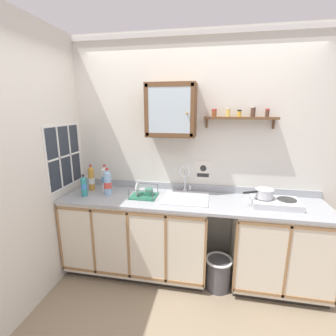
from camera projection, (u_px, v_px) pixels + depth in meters
name	position (u px, v px, depth m)	size (l,w,h in m)	color
floor	(185.00, 299.00, 2.44)	(5.83, 5.83, 0.00)	gray
back_wall	(194.00, 155.00, 2.81)	(3.43, 0.07, 2.69)	silver
side_wall_left	(22.00, 171.00, 2.14)	(0.05, 3.50, 2.69)	silver
lower_cabinet_run	(138.00, 234.00, 2.81)	(1.60, 0.63, 0.90)	black
lower_cabinet_run_right	(278.00, 248.00, 2.54)	(0.95, 0.63, 0.90)	black
countertop	(190.00, 201.00, 2.59)	(2.79, 0.65, 0.03)	#9EA3A8
backsplash	(193.00, 187.00, 2.86)	(2.79, 0.02, 0.08)	#9EA3A8
sink	(186.00, 200.00, 2.64)	(0.49, 0.48, 0.45)	silver
hot_plate_stove	(275.00, 203.00, 2.42)	(0.46, 0.30, 0.07)	silver
saucepan	(264.00, 193.00, 2.44)	(0.31, 0.21, 0.09)	silver
bottle_opaque_white_0	(105.00, 179.00, 2.80)	(0.07, 0.07, 0.32)	white
bottle_detergent_teal_1	(84.00, 186.00, 2.67)	(0.07, 0.07, 0.24)	teal
bottle_juice_amber_2	(91.00, 179.00, 2.88)	(0.07, 0.07, 0.31)	gold
bottle_water_blue_3	(108.00, 183.00, 2.71)	(0.09, 0.09, 0.31)	#8CB7E0
dish_rack	(143.00, 195.00, 2.67)	(0.29, 0.26, 0.16)	#26664C
mug	(149.00, 192.00, 2.68)	(0.12, 0.09, 0.09)	#337259
wall_cabinet	(171.00, 110.00, 2.57)	(0.53, 0.30, 0.56)	brown
spice_shelf	(240.00, 117.00, 2.53)	(0.75, 0.14, 0.23)	brown
warning_sign	(203.00, 171.00, 2.80)	(0.16, 0.01, 0.24)	silver
window	(64.00, 156.00, 2.68)	(0.03, 0.62, 0.70)	#262D38
trash_bin	(218.00, 272.00, 2.56)	(0.28, 0.28, 0.35)	#4C4C51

